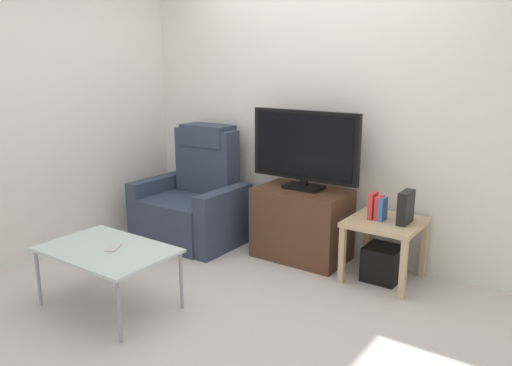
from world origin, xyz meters
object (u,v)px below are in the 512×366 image
at_px(recliner_armchair, 194,201).
at_px(book_rightmost, 383,209).
at_px(coffee_table, 107,252).
at_px(book_leftmost, 373,206).
at_px(tv_stand, 302,224).
at_px(book_middle, 379,208).
at_px(cell_phone, 113,247).
at_px(game_console, 406,207).
at_px(television, 304,148).
at_px(side_table, 385,230).
at_px(subwoofer_box, 383,263).

bearing_deg(recliner_armchair, book_rightmost, 9.77).
bearing_deg(coffee_table, book_leftmost, 49.34).
bearing_deg(book_rightmost, coffee_table, -132.40).
bearing_deg(tv_stand, recliner_armchair, -171.15).
relative_size(book_middle, cell_phone, 1.23).
distance_m(book_rightmost, cell_phone, 1.99).
height_order(tv_stand, game_console, game_console).
bearing_deg(television, coffee_table, -112.06).
xyz_separation_m(recliner_armchair, book_middle, (1.78, 0.12, 0.21)).
bearing_deg(book_rightmost, television, 174.54).
xyz_separation_m(television, recliner_armchair, (-1.08, -0.19, -0.59)).
relative_size(recliner_armchair, book_middle, 5.87).
bearing_deg(book_rightmost, side_table, 46.59).
distance_m(recliner_armchair, subwoofer_box, 1.85).
bearing_deg(side_table, book_rightmost, -133.41).
height_order(subwoofer_box, book_leftmost, book_leftmost).
height_order(side_table, coffee_table, side_table).
bearing_deg(side_table, coffee_table, -132.41).
xyz_separation_m(tv_stand, game_console, (0.90, -0.02, 0.30)).
bearing_deg(tv_stand, cell_phone, -111.73).
height_order(side_table, cell_phone, side_table).
distance_m(book_middle, book_rightmost, 0.03).
bearing_deg(book_middle, subwoofer_box, 22.56).
bearing_deg(recliner_armchair, subwoofer_box, 10.35).
relative_size(book_leftmost, game_console, 0.82).
distance_m(recliner_armchair, coffee_table, 1.45).
xyz_separation_m(side_table, cell_phone, (-1.35, -1.49, 0.03)).
distance_m(recliner_armchair, book_rightmost, 1.83).
bearing_deg(game_console, recliner_armchair, -175.74).
bearing_deg(cell_phone, book_leftmost, 21.39).
bearing_deg(tv_stand, coffee_table, -112.30).
relative_size(recliner_armchair, book_rightmost, 6.05).
bearing_deg(game_console, television, 177.45).
height_order(book_middle, cell_phone, book_middle).
height_order(book_rightmost, coffee_table, book_rightmost).
bearing_deg(recliner_armchair, coffee_table, -65.94).
relative_size(book_rightmost, game_console, 0.72).
height_order(book_middle, game_console, game_console).
xyz_separation_m(television, book_middle, (0.70, -0.07, -0.38)).
xyz_separation_m(tv_stand, side_table, (0.75, -0.03, 0.10)).
relative_size(recliner_armchair, coffee_table, 1.20).
relative_size(tv_stand, subwoofer_box, 2.87).
distance_m(side_table, game_console, 0.25).
relative_size(television, coffee_table, 1.09).
bearing_deg(cell_phone, book_middle, 20.24).
distance_m(book_rightmost, game_console, 0.17).
xyz_separation_m(book_leftmost, game_console, (0.24, 0.03, 0.02)).
relative_size(tv_stand, book_rightmost, 4.37).
xyz_separation_m(tv_stand, book_leftmost, (0.65, -0.05, 0.28)).
bearing_deg(game_console, side_table, -176.05).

